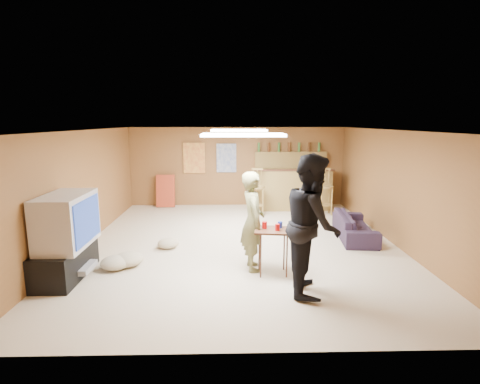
{
  "coord_description": "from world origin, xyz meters",
  "views": [
    {
      "loc": [
        -0.18,
        -7.0,
        2.37
      ],
      "look_at": [
        0.0,
        0.2,
        1.0
      ],
      "focal_mm": 28.0,
      "sensor_mm": 36.0,
      "label": 1
    }
  ],
  "objects_px": {
    "bar_counter": "(293,189)",
    "person_black": "(312,224)",
    "tv_body": "(67,220)",
    "sofa": "(355,226)",
    "tray_table": "(273,252)",
    "person_olive": "(253,221)"
  },
  "relations": [
    {
      "from": "bar_counter",
      "to": "person_black",
      "type": "height_order",
      "value": "person_black"
    },
    {
      "from": "person_black",
      "to": "tv_body",
      "type": "bearing_deg",
      "value": 87.68
    },
    {
      "from": "tv_body",
      "to": "person_black",
      "type": "bearing_deg",
      "value": -8.77
    },
    {
      "from": "bar_counter",
      "to": "tv_body",
      "type": "bearing_deg",
      "value": -133.0
    },
    {
      "from": "sofa",
      "to": "tray_table",
      "type": "bearing_deg",
      "value": 140.33
    },
    {
      "from": "person_black",
      "to": "bar_counter",
      "type": "bearing_deg",
      "value": 0.03
    },
    {
      "from": "bar_counter",
      "to": "tray_table",
      "type": "distance_m",
      "value": 4.52
    },
    {
      "from": "tv_body",
      "to": "bar_counter",
      "type": "distance_m",
      "value": 6.09
    },
    {
      "from": "sofa",
      "to": "tray_table",
      "type": "distance_m",
      "value": 2.63
    },
    {
      "from": "bar_counter",
      "to": "sofa",
      "type": "height_order",
      "value": "bar_counter"
    },
    {
      "from": "tv_body",
      "to": "bar_counter",
      "type": "relative_size",
      "value": 0.55
    },
    {
      "from": "tv_body",
      "to": "person_olive",
      "type": "relative_size",
      "value": 0.69
    },
    {
      "from": "tv_body",
      "to": "tray_table",
      "type": "bearing_deg",
      "value": 0.95
    },
    {
      "from": "tv_body",
      "to": "bar_counter",
      "type": "xyz_separation_m",
      "value": [
        4.15,
        4.45,
        -0.35
      ]
    },
    {
      "from": "tv_body",
      "to": "person_olive",
      "type": "xyz_separation_m",
      "value": [
        2.82,
        0.27,
        -0.1
      ]
    },
    {
      "from": "tv_body",
      "to": "sofa",
      "type": "height_order",
      "value": "tv_body"
    },
    {
      "from": "tv_body",
      "to": "bar_counter",
      "type": "height_order",
      "value": "tv_body"
    },
    {
      "from": "person_olive",
      "to": "person_black",
      "type": "xyz_separation_m",
      "value": [
        0.77,
        -0.82,
        0.18
      ]
    },
    {
      "from": "person_olive",
      "to": "sofa",
      "type": "xyz_separation_m",
      "value": [
        2.2,
        1.6,
        -0.55
      ]
    },
    {
      "from": "person_olive",
      "to": "sofa",
      "type": "distance_m",
      "value": 2.78
    },
    {
      "from": "person_olive",
      "to": "sofa",
      "type": "bearing_deg",
      "value": -60.8
    },
    {
      "from": "person_black",
      "to": "sofa",
      "type": "distance_m",
      "value": 2.91
    }
  ]
}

